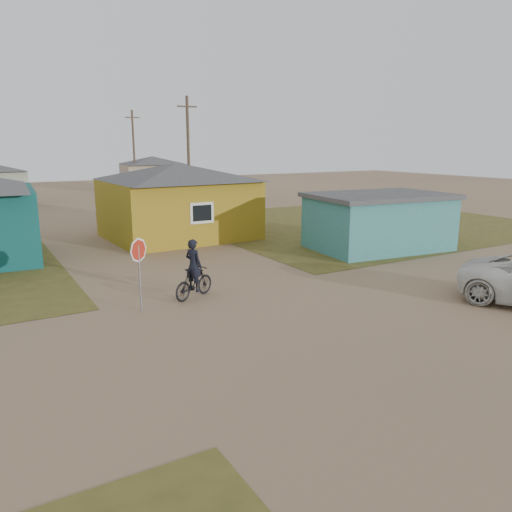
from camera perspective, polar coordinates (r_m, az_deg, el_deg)
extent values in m
plane|color=#896C4F|center=(13.63, 3.38, -8.14)|extent=(120.00, 120.00, 0.00)
cube|color=brown|center=(32.00, 11.48, 3.75)|extent=(20.00, 18.00, 0.00)
cube|color=olive|center=(26.60, -8.87, 5.33)|extent=(7.21, 6.24, 3.00)
pyramid|color=#39393C|center=(26.42, -9.02, 9.53)|extent=(7.72, 6.76, 0.90)
cube|color=silver|center=(23.81, -6.20, 4.92)|extent=(1.20, 0.06, 1.00)
cube|color=black|center=(23.78, -6.17, 4.91)|extent=(0.95, 0.04, 0.75)
cube|color=teal|center=(24.09, 13.81, 3.63)|extent=(6.39, 4.61, 2.40)
cube|color=#39393C|center=(23.92, 13.97, 6.71)|extent=(6.71, 4.93, 0.20)
cube|color=tan|center=(53.50, -11.65, 8.75)|extent=(6.41, 5.50, 2.80)
pyramid|color=#39393C|center=(53.42, -11.74, 10.68)|extent=(6.95, 6.05, 0.80)
cylinder|color=#4C3C2D|center=(35.31, -7.72, 11.22)|extent=(0.20, 0.20, 8.00)
cube|color=#4C3C2D|center=(35.39, -7.88, 16.57)|extent=(1.40, 0.10, 0.10)
cylinder|color=#4C3C2D|center=(50.73, -13.76, 11.39)|extent=(0.20, 0.20, 8.00)
cube|color=#4C3C2D|center=(50.79, -13.97, 15.11)|extent=(1.40, 0.10, 0.10)
cylinder|color=gray|center=(14.91, -13.12, -2.58)|extent=(0.06, 0.06, 2.00)
imported|color=black|center=(16.08, -7.10, -3.02)|extent=(1.75, 1.16, 1.02)
imported|color=black|center=(15.94, -7.15, -1.04)|extent=(0.62, 0.73, 1.68)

